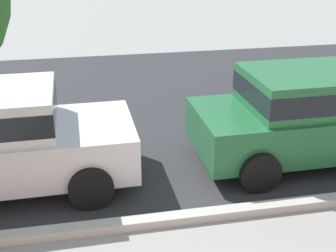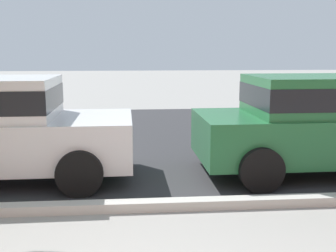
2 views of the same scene
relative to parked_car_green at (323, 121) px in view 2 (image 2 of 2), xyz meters
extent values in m
cube|color=#2D2D30|center=(-3.34, 3.17, -0.84)|extent=(60.00, 9.00, 0.01)
cube|color=#B2AFA8|center=(-3.34, -1.43, -0.78)|extent=(60.00, 0.20, 0.12)
cylinder|color=black|center=(-3.77, 0.87, -0.52)|extent=(0.64, 0.23, 0.64)
cylinder|color=black|center=(-3.75, -0.83, -0.52)|extent=(0.64, 0.23, 0.64)
cube|color=#236638|center=(0.06, 0.00, -0.23)|extent=(4.12, 1.75, 0.70)
cube|color=#236638|center=(-0.09, 0.00, 0.42)|extent=(2.15, 1.59, 0.60)
cube|color=black|center=(-0.09, 0.00, 0.42)|extent=(2.16, 1.61, 0.33)
cylinder|color=black|center=(-1.29, 0.83, -0.52)|extent=(0.64, 0.23, 0.64)
cylinder|color=black|center=(-1.27, -0.87, -0.52)|extent=(0.64, 0.23, 0.64)
camera|label=1|loc=(-3.77, -6.43, 2.80)|focal=48.51mm
camera|label=2|loc=(-3.04, -6.43, 1.11)|focal=45.36mm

